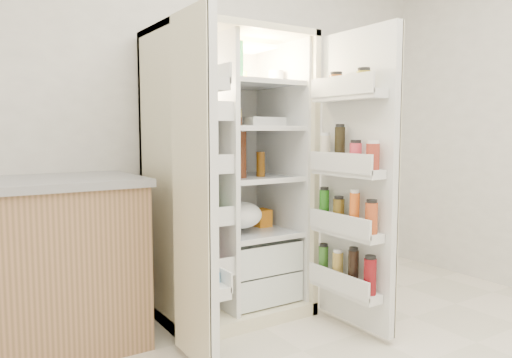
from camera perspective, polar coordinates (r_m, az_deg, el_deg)
wall_back at (r=3.46m, az=-5.84°, el=8.40°), size 4.00×0.02×2.70m
refrigerator at (r=3.17m, az=-3.46°, el=-2.30°), size 0.92×0.70×1.80m
freezer_door at (r=2.38m, az=-7.18°, el=-1.37°), size 0.15×0.40×1.72m
fridge_door at (r=2.87m, az=11.56°, el=-0.60°), size 0.17×0.58×1.72m
kitchen_counter at (r=2.85m, az=-26.35°, el=-9.47°), size 1.28×0.68×0.93m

